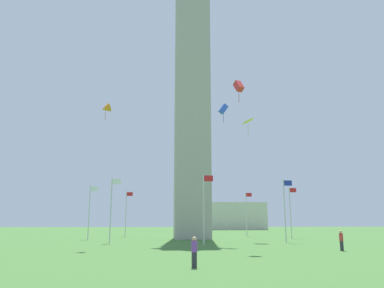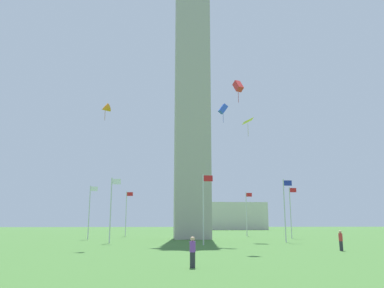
% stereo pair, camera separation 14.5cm
% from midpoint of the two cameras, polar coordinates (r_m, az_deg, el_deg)
% --- Properties ---
extents(ground_plane, '(260.00, 260.00, 0.00)m').
position_cam_midpoint_polar(ground_plane, '(56.02, -0.08, -13.99)').
color(ground_plane, '#3D6B2D').
extents(obelisk_monument, '(5.13, 5.13, 46.67)m').
position_cam_midpoint_polar(obelisk_monument, '(59.75, -0.07, 8.97)').
color(obelisk_monument, '#A8A399').
rests_on(obelisk_monument, ground).
extents(flagpole_n, '(1.12, 0.14, 7.49)m').
position_cam_midpoint_polar(flagpole_n, '(59.06, 14.47, -9.51)').
color(flagpole_n, silver).
rests_on(flagpole_n, ground).
extents(flagpole_ne, '(1.12, 0.14, 7.49)m').
position_cam_midpoint_polar(flagpole_ne, '(67.83, 8.10, -9.97)').
color(flagpole_ne, silver).
rests_on(flagpole_ne, ground).
extents(flagpole_e, '(1.12, 0.14, 7.49)m').
position_cam_midpoint_polar(flagpole_e, '(70.56, -1.04, -10.14)').
color(flagpole_e, silver).
rests_on(flagpole_e, ground).
extents(flagpole_se, '(1.12, 0.14, 7.49)m').
position_cam_midpoint_polar(flagpole_se, '(66.36, -9.85, -9.88)').
color(flagpole_se, silver).
rests_on(flagpole_se, ground).
extents(flagpole_s, '(1.12, 0.14, 7.49)m').
position_cam_midpoint_polar(flagpole_s, '(56.66, -15.11, -9.40)').
color(flagpole_s, silver).
rests_on(flagpole_s, ground).
extents(flagpole_sw, '(1.12, 0.14, 7.49)m').
position_cam_midpoint_polar(flagpole_sw, '(45.80, -12.03, -9.13)').
color(flagpole_sw, silver).
rests_on(flagpole_sw, ground).
extents(flagpole_w, '(1.12, 0.14, 7.49)m').
position_cam_midpoint_polar(flagpole_w, '(41.46, 1.73, -9.15)').
color(flagpole_w, silver).
rests_on(flagpole_w, ground).
extents(flagpole_nw, '(1.12, 0.14, 7.49)m').
position_cam_midpoint_polar(flagpole_nw, '(47.91, 13.66, -9.16)').
color(flagpole_nw, silver).
rests_on(flagpole_nw, ground).
extents(person_purple_shirt, '(0.32, 0.32, 1.61)m').
position_cam_midpoint_polar(person_purple_shirt, '(21.17, 0.14, -15.87)').
color(person_purple_shirt, '#2D2D38').
rests_on(person_purple_shirt, ground).
extents(person_red_shirt, '(0.32, 0.32, 1.68)m').
position_cam_midpoint_polar(person_red_shirt, '(35.41, 21.30, -13.31)').
color(person_red_shirt, '#2D2D38').
rests_on(person_red_shirt, ground).
extents(kite_orange_delta, '(1.36, 1.24, 1.84)m').
position_cam_midpoint_polar(kite_orange_delta, '(40.54, -12.87, 5.20)').
color(kite_orange_delta, orange).
extents(kite_red_box, '(1.01, 1.25, 2.28)m').
position_cam_midpoint_polar(kite_red_box, '(37.79, 6.87, 8.56)').
color(kite_red_box, red).
extents(kite_blue_box, '(1.20, 0.81, 2.29)m').
position_cam_midpoint_polar(kite_blue_box, '(45.15, 4.61, 5.23)').
color(kite_blue_box, blue).
extents(kite_yellow_diamond, '(1.49, 1.63, 2.51)m').
position_cam_midpoint_polar(kite_yellow_diamond, '(53.32, 8.27, 3.33)').
color(kite_yellow_diamond, yellow).
extents(distant_building, '(23.76, 11.38, 8.28)m').
position_cam_midpoint_polar(distant_building, '(122.71, 5.03, -10.69)').
color(distant_building, beige).
rests_on(distant_building, ground).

